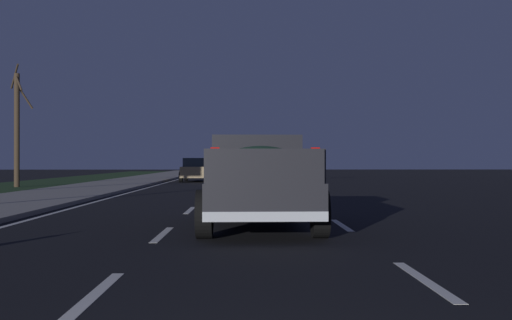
{
  "coord_description": "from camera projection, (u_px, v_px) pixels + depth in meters",
  "views": [
    {
      "loc": [
        -2.89,
        0.25,
        1.33
      ],
      "look_at": [
        9.83,
        0.03,
        1.35
      ],
      "focal_mm": 44.37,
      "sensor_mm": 36.0,
      "label": 1
    }
  ],
  "objects": [
    {
      "name": "pickup_truck",
      "position": [
        257.0,
        178.0,
        12.75
      ],
      "size": [
        5.47,
        2.37,
        1.87
      ],
      "color": "#232328",
      "rests_on": "ground"
    },
    {
      "name": "lane_markings",
      "position": [
        190.0,
        187.0,
        32.8
      ],
      "size": [
        108.0,
        7.04,
        0.01
      ],
      "color": "silver",
      "rests_on": "ground"
    },
    {
      "name": "bare_tree_far",
      "position": [
        17.0,
        126.0,
        32.62
      ],
      "size": [
        2.23,
        1.44,
        6.41
      ],
      "color": "#423323",
      "rests_on": "ground"
    },
    {
      "name": "sedan_tan",
      "position": [
        197.0,
        170.0,
        41.54
      ],
      "size": [
        4.43,
        2.07,
        1.54
      ],
      "color": "#9E845B",
      "rests_on": "ground"
    },
    {
      "name": "sedan_blue",
      "position": [
        250.0,
        169.0,
        41.92
      ],
      "size": [
        4.4,
        2.02,
        1.54
      ],
      "color": "navy",
      "rests_on": "ground"
    },
    {
      "name": "sidewalk_shoulder",
      "position": [
        92.0,
        188.0,
        29.76
      ],
      "size": [
        108.0,
        4.0,
        0.12
      ],
      "primitive_type": "cube",
      "color": "gray",
      "rests_on": "ground"
    },
    {
      "name": "ground",
      "position": [
        250.0,
        189.0,
        29.89
      ],
      "size": [
        144.0,
        144.0,
        0.0
      ],
      "primitive_type": "plane",
      "color": "black"
    }
  ]
}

